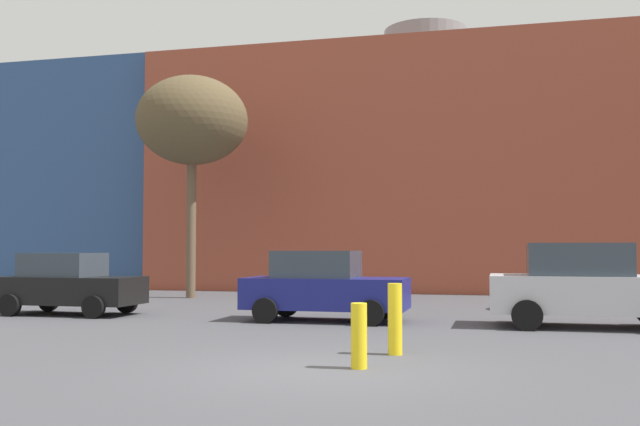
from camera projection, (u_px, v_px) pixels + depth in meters
name	position (u px, v px, depth m)	size (l,w,h in m)	color
ground_plane	(317.00, 370.00, 10.54)	(200.00, 200.00, 0.00)	#47474C
building_backdrop	(427.00, 176.00, 34.71)	(39.80, 13.01, 12.36)	#9E4733
parked_car_0	(68.00, 284.00, 19.45)	(3.83, 1.88, 1.66)	black
parked_car_1	(323.00, 286.00, 17.72)	(3.98, 1.95, 1.72)	navy
parked_car_2	(587.00, 285.00, 16.24)	(4.40, 2.15, 1.90)	silver
bare_tree_0	(192.00, 122.00, 26.27)	(4.05, 4.05, 8.06)	brown
bollard_yellow_0	(395.00, 319.00, 12.11)	(0.24, 0.24, 1.19)	yellow
bollard_yellow_1	(359.00, 336.00, 10.71)	(0.24, 0.24, 0.97)	yellow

